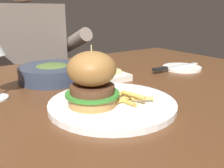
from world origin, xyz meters
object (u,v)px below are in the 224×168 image
Objects in this scene: burger_sandwich at (92,79)px; table_knife at (172,67)px; soup_bowl at (53,72)px; diner_person at (31,84)px; main_plate at (112,104)px; butter_dish at (114,77)px; bread_plate at (182,68)px.

burger_sandwich is 0.59× the size of table_knife.
diner_person reaches higher than soup_bowl.
soup_bowl is at bearing -99.51° from diner_person.
butter_dish is (0.13, 0.18, 0.00)m from main_plate.
main_plate is 0.90m from diner_person.
burger_sandwich is at bearing -162.43° from bread_plate.
bread_plate is 0.30m from butter_dish.
table_knife is (-0.05, 0.00, 0.01)m from bread_plate.
soup_bowl reaches higher than bread_plate.
table_knife is (0.38, 0.16, 0.01)m from main_plate.
diner_person is at bearing 85.26° from main_plate.
soup_bowl is at bearing 162.27° from table_knife.
table_knife is 0.80m from diner_person.
diner_person is at bearing 94.95° from butter_dish.
bread_plate is at bearing 20.33° from main_plate.
burger_sandwich is at bearing -97.87° from diner_person.
main_plate is 2.22× the size of burger_sandwich.
burger_sandwich is (-0.05, 0.01, 0.07)m from main_plate.
diner_person is at bearing 80.49° from soup_bowl.
burger_sandwich reaches higher than bread_plate.
main_plate is at bearing -159.67° from bread_plate.
soup_bowl is at bearing 85.57° from burger_sandwich.
main_plate is at bearing -156.96° from table_knife.
soup_bowl reaches higher than butter_dish.
table_knife is at bearing -66.88° from diner_person.
butter_dish is at bearing 53.31° from main_plate.
bread_plate is (0.48, 0.15, -0.07)m from burger_sandwich.
butter_dish is 0.19m from soup_bowl.
diner_person is (-0.30, 0.71, -0.19)m from table_knife.
burger_sandwich is 0.91m from diner_person.
table_knife is at bearing 23.04° from main_plate.
burger_sandwich is 1.49× the size of butter_dish.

